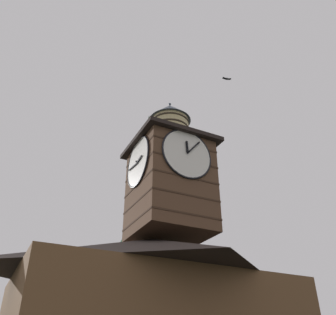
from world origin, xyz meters
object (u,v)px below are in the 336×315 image
building_main (150,310)px  moon (165,292)px  clock_tower (170,176)px  flying_bird_high (227,79)px  pine_tree_behind (144,259)px

building_main → moon: bearing=-117.1°
clock_tower → flying_bird_high: size_ratio=14.70×
moon → building_main: bearing=62.9°
pine_tree_behind → clock_tower: bearing=77.6°
moon → flying_bird_high: flying_bird_high is taller
moon → flying_bird_high: (14.96, 39.78, 6.22)m
pine_tree_behind → moon: pine_tree_behind is taller
pine_tree_behind → moon: 35.37m
moon → clock_tower: bearing=64.3°
building_main → clock_tower: clock_tower is taller
pine_tree_behind → flying_bird_high: size_ratio=33.38×
building_main → clock_tower: bearing=137.8°
moon → pine_tree_behind: bearing=61.6°
pine_tree_behind → flying_bird_high: (-1.77, 8.85, 10.06)m
clock_tower → flying_bird_high: flying_bird_high is taller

